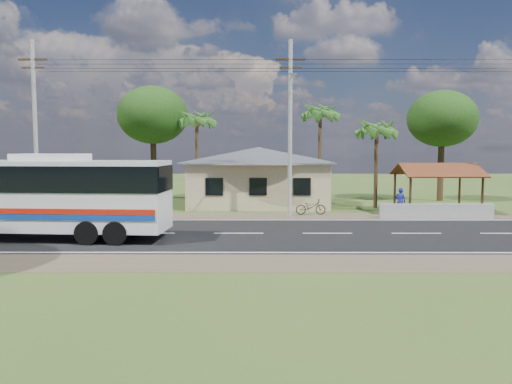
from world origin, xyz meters
TOP-DOWN VIEW (x-y plane):
  - ground at (0.00, 0.00)m, footprint 120.00×120.00m
  - road at (0.00, 0.00)m, footprint 120.00×16.00m
  - house at (1.00, 13.00)m, footprint 12.40×10.00m
  - waiting_shed at (13.00, 8.50)m, footprint 5.20×4.48m
  - concrete_barrier at (12.00, 5.60)m, footprint 7.00×0.30m
  - utility_poles at (2.67, 6.49)m, footprint 32.80×2.22m
  - palm_near at (9.50, 11.00)m, footprint 2.80×2.80m
  - palm_mid at (6.00, 15.50)m, footprint 2.80×2.80m
  - palm_far at (-4.00, 16.00)m, footprint 2.80×2.80m
  - tree_behind_house at (-8.00, 18.00)m, footprint 6.00×6.00m
  - tree_behind_shed at (16.00, 16.00)m, footprint 5.60×5.60m
  - coach_bus at (-9.80, -1.52)m, footprint 13.23×3.67m
  - motorcycle at (4.42, 7.27)m, footprint 1.96×0.72m
  - person at (10.09, 6.76)m, footprint 0.78×0.67m

SIDE VIEW (x-z plane):
  - ground at x=0.00m, z-range 0.00..0.00m
  - road at x=0.00m, z-range -0.01..0.02m
  - concrete_barrier at x=12.00m, z-range 0.00..0.90m
  - motorcycle at x=4.42m, z-range 0.00..1.02m
  - person at x=10.09m, z-range 0.00..1.81m
  - coach_bus at x=-9.80m, z-range 0.29..4.35m
  - house at x=1.00m, z-range 0.14..5.14m
  - waiting_shed at x=13.00m, z-range 1.05..4.40m
  - palm_near at x=9.50m, z-range 2.36..9.06m
  - utility_poles at x=2.67m, z-range 0.27..11.27m
  - palm_far at x=-4.00m, z-range 2.83..10.53m
  - tree_behind_shed at x=16.00m, z-range 2.17..11.19m
  - tree_behind_house at x=-8.00m, z-range 2.31..11.92m
  - palm_mid at x=6.00m, z-range 3.06..11.26m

